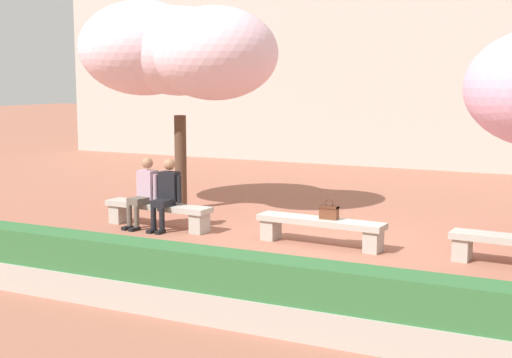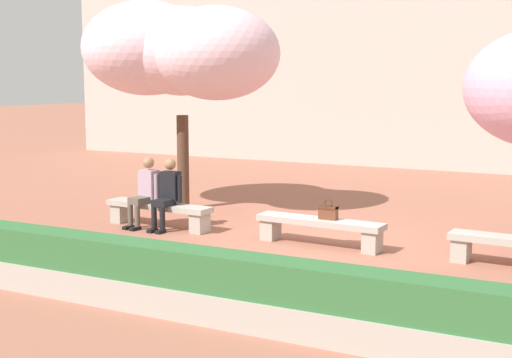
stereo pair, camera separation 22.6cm
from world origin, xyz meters
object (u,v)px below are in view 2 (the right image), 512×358
at_px(handbag, 328,212).
at_px(person_seated_left, 145,189).
at_px(stone_bench_west_end, 159,210).
at_px(stone_bench_near_west, 320,227).
at_px(person_seated_right, 168,191).
at_px(cherry_tree_main, 179,51).

bearing_deg(handbag, person_seated_left, -178.84).
relative_size(stone_bench_west_end, handbag, 6.50).
bearing_deg(stone_bench_west_end, person_seated_left, -168.34).
xyz_separation_m(stone_bench_west_end, handbag, (3.34, 0.02, 0.27)).
bearing_deg(stone_bench_near_west, handbag, 7.99).
relative_size(stone_bench_west_end, person_seated_right, 1.71).
xyz_separation_m(stone_bench_near_west, cherry_tree_main, (-3.88, 1.77, 2.97)).
xyz_separation_m(stone_bench_near_west, person_seated_right, (-2.95, -0.05, 0.38)).
height_order(handbag, cherry_tree_main, cherry_tree_main).
relative_size(stone_bench_west_end, person_seated_left, 1.71).
bearing_deg(stone_bench_near_west, stone_bench_west_end, 180.00).
relative_size(stone_bench_west_end, stone_bench_near_west, 1.00).
height_order(stone_bench_west_end, handbag, handbag).
relative_size(stone_bench_near_west, cherry_tree_main, 0.51).
bearing_deg(cherry_tree_main, stone_bench_near_west, -24.50).
relative_size(stone_bench_near_west, handbag, 6.50).
height_order(person_seated_left, cherry_tree_main, cherry_tree_main).
height_order(stone_bench_near_west, handbag, handbag).
height_order(stone_bench_west_end, stone_bench_near_west, same).
height_order(stone_bench_near_west, person_seated_left, person_seated_left).
relative_size(person_seated_left, person_seated_right, 1.00).
distance_m(person_seated_left, cherry_tree_main, 3.19).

